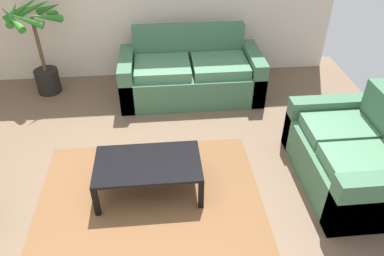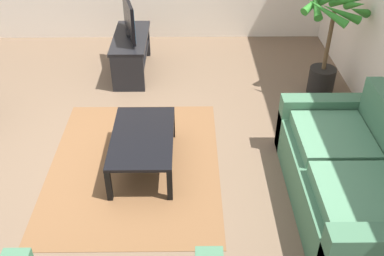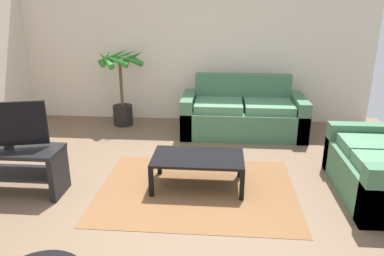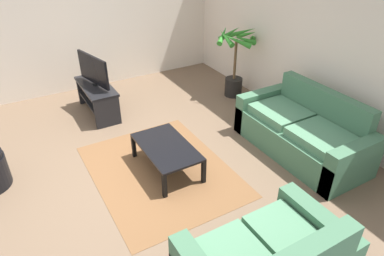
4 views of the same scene
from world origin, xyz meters
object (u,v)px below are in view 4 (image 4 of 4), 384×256
at_px(couch_main, 302,133).
at_px(tv, 93,70).
at_px(coffee_table, 166,149).
at_px(potted_palm, 236,62).
at_px(tv_stand, 97,95).

height_order(couch_main, tv, tv).
bearing_deg(coffee_table, potted_palm, 123.70).
height_order(tv_stand, coffee_table, tv_stand).
distance_m(couch_main, coffee_table, 1.95).
xyz_separation_m(coffee_table, potted_palm, (-1.43, 2.14, 0.35)).
distance_m(tv_stand, coffee_table, 2.04).
bearing_deg(coffee_table, tv_stand, -171.18).
bearing_deg(couch_main, potted_palm, 172.16).
height_order(couch_main, potted_palm, potted_palm).
xyz_separation_m(tv, potted_palm, (0.59, 2.45, -0.12)).
bearing_deg(tv, couch_main, 39.79).
xyz_separation_m(tv_stand, tv, (-0.00, 0.00, 0.46)).
distance_m(tv_stand, potted_palm, 2.54).
height_order(tv_stand, potted_palm, potted_palm).
distance_m(tv, coffee_table, 2.09).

